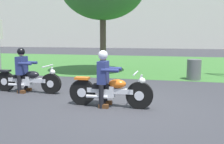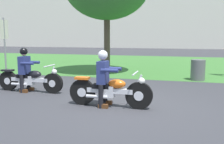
# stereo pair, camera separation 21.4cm
# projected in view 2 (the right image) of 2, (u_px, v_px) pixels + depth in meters

# --- Properties ---
(ground) EXTENTS (120.00, 120.00, 0.00)m
(ground) POSITION_uv_depth(u_px,v_px,m) (117.00, 104.00, 6.65)
(ground) COLOR #38383D
(grass_verge) EXTENTS (60.00, 12.00, 0.01)m
(grass_verge) POSITION_uv_depth(u_px,v_px,m) (155.00, 64.00, 16.11)
(grass_verge) COLOR #3D7533
(grass_verge) RESTS_ON ground
(motorcycle_lead) EXTENTS (2.13, 0.66, 0.89)m
(motorcycle_lead) POSITION_uv_depth(u_px,v_px,m) (110.00, 91.00, 6.38)
(motorcycle_lead) COLOR black
(motorcycle_lead) RESTS_ON ground
(rider_lead) EXTENTS (0.55, 0.48, 1.41)m
(rider_lead) POSITION_uv_depth(u_px,v_px,m) (104.00, 74.00, 6.37)
(rider_lead) COLOR black
(rider_lead) RESTS_ON ground
(motorcycle_follow) EXTENTS (2.24, 0.66, 0.87)m
(motorcycle_follow) POSITION_uv_depth(u_px,v_px,m) (30.00, 80.00, 8.08)
(motorcycle_follow) COLOR black
(motorcycle_follow) RESTS_ON ground
(rider_follow) EXTENTS (0.55, 0.48, 1.39)m
(rider_follow) POSITION_uv_depth(u_px,v_px,m) (25.00, 66.00, 8.07)
(rider_follow) COLOR black
(rider_follow) RESTS_ON ground
(trash_can) EXTENTS (0.55, 0.55, 0.82)m
(trash_can) POSITION_uv_depth(u_px,v_px,m) (198.00, 70.00, 10.16)
(trash_can) COLOR #595E5B
(trash_can) RESTS_ON ground
(sign_banner) EXTENTS (0.08, 0.60, 2.60)m
(sign_banner) POSITION_uv_depth(u_px,v_px,m) (4.00, 36.00, 12.27)
(sign_banner) COLOR gray
(sign_banner) RESTS_ON ground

